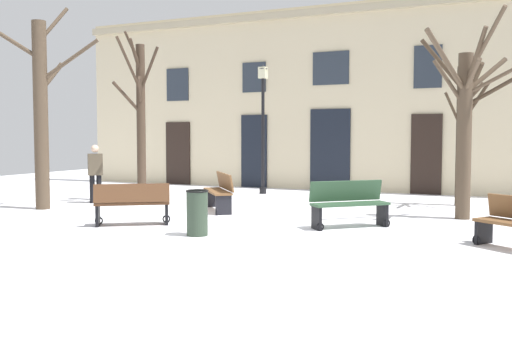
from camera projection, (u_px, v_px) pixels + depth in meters
The scene contains 12 objects.
ground_plane at pixel (226, 224), 11.76m from camera, with size 31.36×31.36×0.00m, color white.
building_facade at pixel (334, 97), 18.90m from camera, with size 19.60×0.60×6.20m.
tree_foreground at pixel (41, 110), 14.02m from camera, with size 2.33×1.76×5.13m.
tree_right_of_center at pixel (140, 116), 15.58m from camera, with size 1.20×1.33×4.63m.
tree_left_of_center at pixel (463, 126), 14.64m from camera, with size 2.32×1.53×4.28m.
tree_near_facade at pixel (466, 123), 12.27m from camera, with size 2.11×1.89×4.39m.
streetlamp at pixel (263, 116), 17.72m from camera, with size 0.30×0.30×4.06m.
litter_bin at pixel (197, 213), 10.39m from camera, with size 0.42×0.42×0.85m.
bench_back_to_back_left at pixel (349, 203), 11.30m from camera, with size 1.49×1.41×0.94m.
bench_near_center_tree at pixel (220, 191), 13.81m from camera, with size 1.39×1.58×0.93m.
bench_facing_shops at pixel (132, 204), 11.55m from camera, with size 1.54×1.27×0.88m.
person_near_bench at pixel (95, 171), 15.36m from camera, with size 0.42×0.43×1.59m.
Camera 1 is at (5.29, -10.41, 1.85)m, focal length 39.52 mm.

